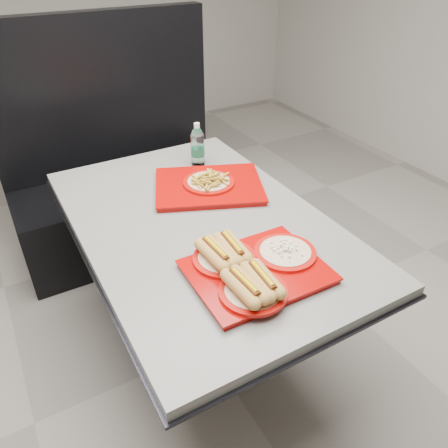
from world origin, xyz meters
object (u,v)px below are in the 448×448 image
tray_near (252,268)px  tray_far (209,184)px  water_bottle (198,147)px  diner_table (202,253)px  booth_bench (122,183)px

tray_near → tray_far: bearing=75.3°
water_bottle → diner_table: bearing=-115.7°
tray_near → water_bottle: bearing=74.9°
water_bottle → booth_bench: bearing=108.2°
tray_near → tray_far: 0.61m
diner_table → water_bottle: 0.56m
tray_far → water_bottle: (0.07, 0.24, 0.06)m
diner_table → tray_near: size_ratio=3.11×
tray_near → water_bottle: (0.22, 0.83, 0.06)m
diner_table → water_bottle: water_bottle is taller
booth_bench → tray_far: size_ratio=2.39×
booth_bench → tray_near: bearing=-90.3°
diner_table → tray_near: 0.43m
diner_table → tray_near: bearing=-91.3°
booth_bench → water_bottle: 0.81m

